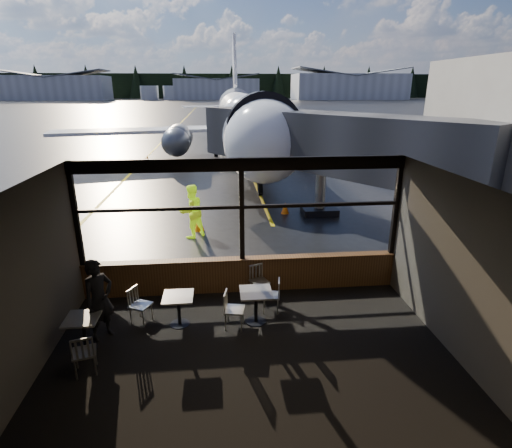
{
  "coord_description": "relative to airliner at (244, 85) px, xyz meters",
  "views": [
    {
      "loc": [
        -0.55,
        -9.38,
        5.07
      ],
      "look_at": [
        0.45,
        1.0,
        1.5
      ],
      "focal_mm": 28.0,
      "sensor_mm": 36.0,
      "label": 1
    }
  ],
  "objects": [
    {
      "name": "ground_crew",
      "position": [
        -3.05,
        -17.08,
        -4.28
      ],
      "size": [
        1.17,
        1.14,
        1.9
      ],
      "primitive_type": "imported",
      "rotation": [
        0.0,
        0.0,
        3.81
      ],
      "color": "#BFF219",
      "rests_on": "ground_plane"
    },
    {
      "name": "jet_bridge",
      "position": [
        2.08,
        -15.77,
        -2.92
      ],
      "size": [
        8.66,
        10.59,
        4.62
      ],
      "primitive_type": null,
      "color": "#2B2B2E",
      "rests_on": "ground_plane"
    },
    {
      "name": "mullion_right",
      "position": [
        2.43,
        -21.27,
        -3.03
      ],
      "size": [
        0.12,
        0.12,
        2.6
      ],
      "primitive_type": "cube",
      "color": "black",
      "rests_on": "ground"
    },
    {
      "name": "chair_near_w",
      "position": [
        -1.81,
        -22.97,
        -4.79
      ],
      "size": [
        0.56,
        0.56,
        0.88
      ],
      "primitive_type": null,
      "rotation": [
        0.0,
        0.0,
        -1.76
      ],
      "color": "beige",
      "rests_on": "carpet_floor"
    },
    {
      "name": "cone_extra",
      "position": [
        -2.84,
        -16.44,
        -4.96
      ],
      "size": [
        0.39,
        0.39,
        0.54
      ],
      "primitive_type": "cone",
      "color": "#FF4C08",
      "rests_on": "ground_plane"
    },
    {
      "name": "hangar_right",
      "position": [
        58.48,
        156.73,
        0.77
      ],
      "size": [
        50.0,
        20.0,
        12.0
      ],
      "primitive_type": null,
      "color": "silver",
      "rests_on": "ground_plane"
    },
    {
      "name": "fuel_tank_c",
      "position": [
        -11.52,
        160.73,
        -2.23
      ],
      "size": [
        8.0,
        8.0,
        6.0
      ],
      "primitive_type": "cylinder",
      "color": "silver",
      "rests_on": "ground_plane"
    },
    {
      "name": "wall_right",
      "position": [
        2.48,
        -24.27,
        -3.48
      ],
      "size": [
        0.04,
        6.0,
        3.5
      ],
      "primitive_type": "cube",
      "color": "#474139",
      "rests_on": "ground"
    },
    {
      "name": "window_header",
      "position": [
        -1.52,
        -21.27,
        -1.88
      ],
      "size": [
        8.0,
        0.18,
        0.3
      ],
      "primitive_type": "cube",
      "color": "black",
      "rests_on": "ground"
    },
    {
      "name": "ground_plane",
      "position": [
        -1.52,
        98.73,
        -5.23
      ],
      "size": [
        520.0,
        520.0,
        0.0
      ],
      "primitive_type": "plane",
      "color": "black",
      "rests_on": "ground"
    },
    {
      "name": "treeline",
      "position": [
        -1.52,
        188.73,
        0.77
      ],
      "size": [
        360.0,
        3.0,
        12.0
      ],
      "primitive_type": "cube",
      "color": "black",
      "rests_on": "ground_plane"
    },
    {
      "name": "chair_left_s",
      "position": [
        -4.64,
        -24.19,
        -4.8
      ],
      "size": [
        0.58,
        0.58,
        0.87
      ],
      "primitive_type": null,
      "rotation": [
        0.0,
        0.0,
        0.27
      ],
      "color": "#B4B0A2",
      "rests_on": "carpet_floor"
    },
    {
      "name": "cafe_table_near",
      "position": [
        -1.32,
        -22.79,
        -4.84
      ],
      "size": [
        0.71,
        0.71,
        0.78
      ],
      "primitive_type": null,
      "color": "gray",
      "rests_on": "carpet_floor"
    },
    {
      "name": "passenger",
      "position": [
        -4.61,
        -23.05,
        -4.33
      ],
      "size": [
        0.75,
        0.77,
        1.79
      ],
      "primitive_type": "imported",
      "rotation": [
        0.0,
        0.0,
        0.87
      ],
      "color": "black",
      "rests_on": "carpet_floor"
    },
    {
      "name": "window_sill",
      "position": [
        -1.52,
        -21.27,
        -4.78
      ],
      "size": [
        8.0,
        0.28,
        0.9
      ],
      "primitive_type": "cube",
      "color": "#4B2D16",
      "rests_on": "ground"
    },
    {
      "name": "hangar_left",
      "position": [
        -71.52,
        158.73,
        0.27
      ],
      "size": [
        45.0,
        18.0,
        11.0
      ],
      "primitive_type": null,
      "color": "silver",
      "rests_on": "ground_plane"
    },
    {
      "name": "hangar_mid",
      "position": [
        -1.52,
        163.73,
        -0.23
      ],
      "size": [
        38.0,
        15.0,
        10.0
      ],
      "primitive_type": null,
      "color": "silver",
      "rests_on": "ground_plane"
    },
    {
      "name": "cafe_table_mid",
      "position": [
        -3.04,
        -22.74,
        -4.87
      ],
      "size": [
        0.66,
        0.66,
        0.73
      ],
      "primitive_type": null,
      "color": "#ACA69E",
      "rests_on": "carpet_floor"
    },
    {
      "name": "chair_near_e",
      "position": [
        -0.91,
        -22.36,
        -4.81
      ],
      "size": [
        0.52,
        0.52,
        0.83
      ],
      "primitive_type": null,
      "rotation": [
        0.0,
        0.0,
        1.41
      ],
      "color": "#B8B2A6",
      "rests_on": "carpet_floor"
    },
    {
      "name": "wall_left",
      "position": [
        -5.52,
        -24.27,
        -3.48
      ],
      "size": [
        0.04,
        6.0,
        3.5
      ],
      "primitive_type": "cube",
      "color": "#474139",
      "rests_on": "ground"
    },
    {
      "name": "mullion_left",
      "position": [
        -5.47,
        -21.27,
        -3.03
      ],
      "size": [
        0.12,
        0.12,
        2.6
      ],
      "primitive_type": "cube",
      "color": "black",
      "rests_on": "ground"
    },
    {
      "name": "airliner",
      "position": [
        0.0,
        0.0,
        0.0
      ],
      "size": [
        28.56,
        34.26,
        10.46
      ],
      "primitive_type": null,
      "rotation": [
        0.0,
        0.0,
        -0.0
      ],
      "color": "white",
      "rests_on": "ground_plane"
    },
    {
      "name": "window_transom",
      "position": [
        -1.52,
        -21.27,
        -2.93
      ],
      "size": [
        8.0,
        0.1,
        0.08
      ],
      "primitive_type": "cube",
      "color": "black",
      "rests_on": "ground"
    },
    {
      "name": "ceiling",
      "position": [
        -1.52,
        -24.27,
        -1.73
      ],
      "size": [
        8.0,
        6.0,
        0.04
      ],
      "primitive_type": "cube",
      "color": "#38332D",
      "rests_on": "ground"
    },
    {
      "name": "wall_back",
      "position": [
        -1.52,
        -27.27,
        -3.48
      ],
      "size": [
        8.0,
        0.04,
        3.5
      ],
      "primitive_type": "cube",
      "color": "#474139",
      "rests_on": "ground"
    },
    {
      "name": "chair_near_n",
      "position": [
        -1.12,
        -21.67,
        -4.8
      ],
      "size": [
        0.61,
        0.61,
        0.86
      ],
      "primitive_type": null,
      "rotation": [
        0.0,
        0.0,
        3.53
      ],
      "color": "#B1ABA0",
      "rests_on": "carpet_floor"
    },
    {
      "name": "fuel_tank_b",
      "position": [
        -21.52,
        160.73,
        -2.23
      ],
      "size": [
        8.0,
        8.0,
        6.0
      ],
      "primitive_type": "cylinder",
      "color": "silver",
      "rests_on": "ground_plane"
    },
    {
      "name": "cafe_table_left",
      "position": [
        -4.87,
        -23.43,
        -4.87
      ],
      "size": [
        0.66,
        0.66,
        0.72
      ],
      "primitive_type": null,
      "color": "gray",
      "rests_on": "carpet_floor"
    },
    {
      "name": "cone_nose",
      "position": [
        0.72,
        -14.63,
        -4.99
      ],
      "size": [
        0.35,
        0.35,
        0.48
      ],
      "primitive_type": "cone",
      "color": "#DE4A07",
      "rests_on": "ground_plane"
    },
    {
      "name": "chair_mid_w",
      "position": [
        -3.9,
        -22.55,
        -4.8
      ],
      "size": [
        0.62,
        0.62,
        0.85
      ],
      "primitive_type": null,
      "rotation": [
        0.0,
        0.0,
        -2.03
      ],
      "color": "#BDB7AA",
      "rests_on": "carpet_floor"
    },
    {
      "name": "fuel_tank_a",
      "position": [
        -31.52,
        160.73,
        -2.23
      ],
      "size": [
        8.0,
        8.0,
        6.0
      ],
      "primitive_type": "cylinder",
      "color": "silver",
      "rests_on": "ground_plane"
    },
    {
      "name": "mullion_centre",
      "position": [
        -1.52,
        -21.27,
        -3.03
      ],
      "size": [
        0.12,
        0.12,
        2.6
      ],
      "primitive_type": "cube",
      "color": "black",
      "rests_on": "ground"
    },
    {
      "name": "cone_wing",
      "position": [
        -7.01,
        -1.79,
        -4.97
      ],
      "size": [
        0.38,
        0.38,
        0.52
      ],
      "primitive_type": "cone",
      "color": "orange",
      "rests_on": "ground_plane"
    },
    {
      "name": "carpet_floor",
      "position": [
        -1.52,
        -24.27,
        -5.22
      ],
      "size": [
        8.0,
        6.0,
        0.01
      ],
      "primitive_type": "cube",
      "color": "black",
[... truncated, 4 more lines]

